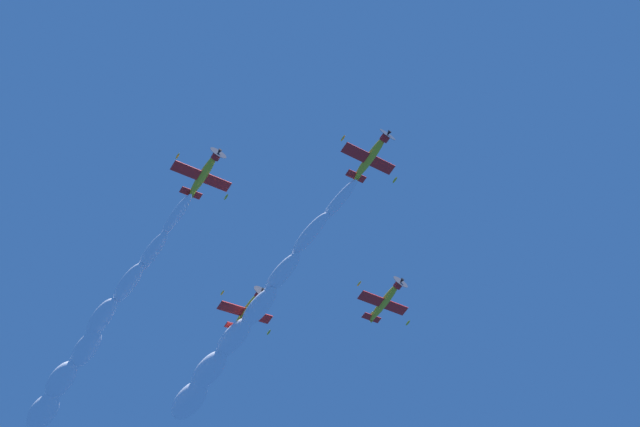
{
  "coord_description": "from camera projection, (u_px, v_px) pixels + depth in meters",
  "views": [
    {
      "loc": [
        -23.3,
        28.19,
        1.95
      ],
      "look_at": [
        3.18,
        2.6,
        79.98
      ],
      "focal_mm": 41.57,
      "sensor_mm": 36.0,
      "label": 1
    }
  ],
  "objects": [
    {
      "name": "airplane_lead",
      "position": [
        371.0,
        156.0,
        83.66
      ],
      "size": [
        7.07,
        7.27,
        3.64
      ],
      "color": "gold"
    },
    {
      "name": "airplane_left_wingman",
      "position": [
        386.0,
        300.0,
        91.26
      ],
      "size": [
        7.07,
        7.47,
        3.42
      ],
      "color": "gold"
    },
    {
      "name": "airplane_right_wingman",
      "position": [
        204.0,
        174.0,
        86.01
      ],
      "size": [
        7.07,
        7.34,
        3.55
      ],
      "color": "gold"
    },
    {
      "name": "airplane_slot_tail",
      "position": [
        248.0,
        310.0,
        91.92
      ],
      "size": [
        7.07,
        7.4,
        3.48
      ],
      "color": "gold"
    },
    {
      "name": "smoke_trail_lead",
      "position": [
        232.0,
        341.0,
        91.41
      ],
      "size": [
        39.73,
        8.3,
        5.6
      ],
      "color": "white"
    },
    {
      "name": "smoke_trail_right_wingman",
      "position": [
        82.0,
        353.0,
        93.71
      ],
      "size": [
        40.15,
        8.32,
        6.12
      ],
      "color": "white"
    }
  ]
}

